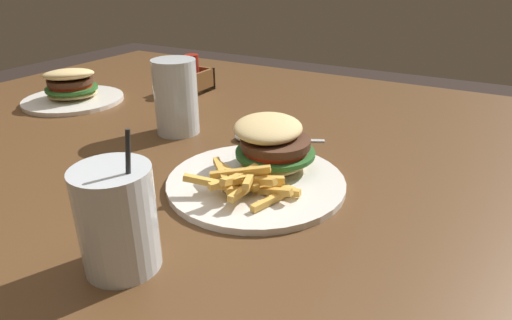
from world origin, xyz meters
name	(u,v)px	position (x,y,z in m)	size (l,w,h in m)	color
dining_table	(151,190)	(0.00, 0.00, 0.65)	(1.38, 1.34, 0.74)	brown
meal_plate_near	(264,162)	(0.00, -0.24, 0.77)	(0.27, 0.27, 0.09)	white
beer_glass	(178,100)	(0.09, 0.00, 0.80)	(0.08, 0.08, 0.14)	silver
juice_glass	(118,223)	(-0.26, -0.21, 0.79)	(0.08, 0.08, 0.16)	silver
spoon	(253,137)	(0.13, -0.15, 0.74)	(0.10, 0.16, 0.01)	silver
meal_plate_far	(72,90)	(0.13, 0.34, 0.77)	(0.23, 0.23, 0.09)	white
condiment_caddy	(190,79)	(0.34, 0.16, 0.77)	(0.10, 0.09, 0.09)	brown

